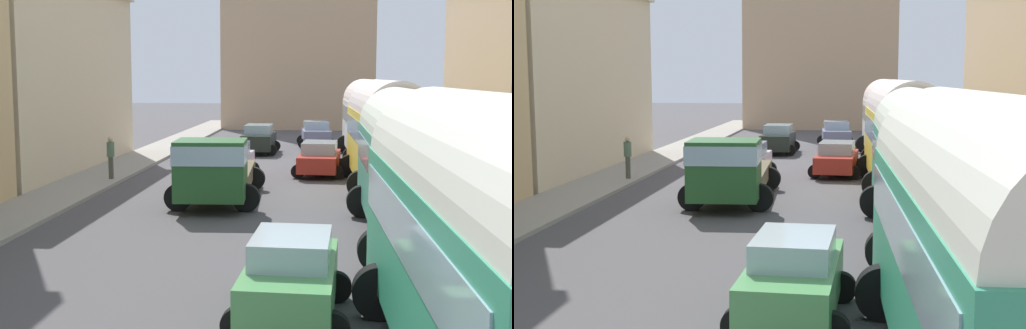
# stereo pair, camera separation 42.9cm
# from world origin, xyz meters

# --- Properties ---
(ground_plane) EXTENTS (154.00, 154.00, 0.00)m
(ground_plane) POSITION_xyz_m (0.00, 27.00, 0.00)
(ground_plane) COLOR #4B484B
(sidewalk_left) EXTENTS (2.50, 70.00, 0.14)m
(sidewalk_left) POSITION_xyz_m (-7.25, 27.00, 0.07)
(sidewalk_left) COLOR gray
(sidewalk_left) RESTS_ON ground
(sidewalk_right) EXTENTS (2.50, 70.00, 0.14)m
(sidewalk_right) POSITION_xyz_m (7.25, 27.00, 0.07)
(sidewalk_right) COLOR #A39A88
(sidewalk_right) RESTS_ON ground
(building_left_2) EXTENTS (5.82, 14.59, 8.88)m
(building_left_2) POSITION_xyz_m (-11.15, 28.01, 4.46)
(building_left_2) COLOR beige
(building_left_2) RESTS_ON ground
(distant_church) EXTENTS (12.23, 6.24, 19.77)m
(distant_church) POSITION_xyz_m (-0.00, 55.24, 6.52)
(distant_church) COLOR tan
(distant_church) RESTS_ON ground
(parked_bus_0) EXTENTS (3.60, 9.54, 4.16)m
(parked_bus_0) POSITION_xyz_m (4.60, 6.50, 2.30)
(parked_bus_0) COLOR #32946F
(parked_bus_0) RESTS_ON ground
(parked_bus_1) EXTENTS (3.29, 9.85, 4.00)m
(parked_bus_1) POSITION_xyz_m (4.60, 15.50, 2.22)
(parked_bus_1) COLOR #3B8A71
(parked_bus_1) RESTS_ON ground
(parked_bus_2) EXTENTS (3.48, 8.24, 4.19)m
(parked_bus_2) POSITION_xyz_m (4.60, 24.50, 2.32)
(parked_bus_2) COLOR gold
(parked_bus_2) RESTS_ON ground
(parked_bus_3) EXTENTS (3.44, 9.97, 4.15)m
(parked_bus_3) POSITION_xyz_m (4.60, 33.50, 2.31)
(parked_bus_3) COLOR silver
(parked_bus_3) RESTS_ON ground
(cargo_truck_0) EXTENTS (3.31, 7.08, 2.34)m
(cargo_truck_0) POSITION_xyz_m (-1.41, 20.29, 1.21)
(cargo_truck_0) COLOR #245326
(cargo_truck_0) RESTS_ON ground
(car_0) EXTENTS (2.15, 3.78, 1.55)m
(car_0) POSITION_xyz_m (-1.65, 26.07, 0.78)
(car_0) COLOR silver
(car_0) RESTS_ON ground
(car_1) EXTENTS (2.27, 3.84, 1.62)m
(car_1) POSITION_xyz_m (-1.44, 35.95, 0.81)
(car_1) COLOR black
(car_1) RESTS_ON ground
(car_2) EXTENTS (2.24, 3.78, 1.58)m
(car_2) POSITION_xyz_m (1.72, 9.14, 0.80)
(car_2) COLOR #529A54
(car_2) RESTS_ON ground
(car_3) EXTENTS (2.41, 4.13, 1.47)m
(car_3) POSITION_xyz_m (2.03, 27.73, 0.74)
(car_3) COLOR #B12B21
(car_3) RESTS_ON ground
(car_4) EXTENTS (2.43, 3.77, 1.59)m
(car_4) POSITION_xyz_m (1.69, 39.84, 0.80)
(car_4) COLOR slate
(car_4) RESTS_ON ground
(pedestrian_0) EXTENTS (0.43, 0.43, 1.87)m
(pedestrian_0) POSITION_xyz_m (-6.47, 24.73, 1.09)
(pedestrian_0) COLOR #474A3C
(pedestrian_0) RESTS_ON ground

